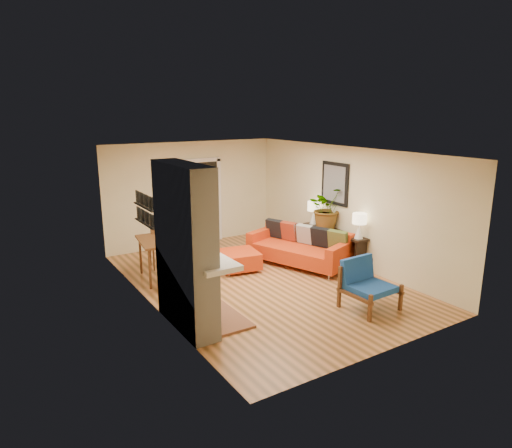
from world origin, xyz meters
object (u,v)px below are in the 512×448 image
object	(u,v)px
dining_table	(164,247)
console_table	(334,237)
sofa	(301,247)
lamp_near	(359,223)
blue_chair	(365,281)
lamp_far	(314,210)
houseplant	(327,208)
ottoman	(239,259)

from	to	relation	value
dining_table	console_table	bearing A→B (deg)	-15.80
sofa	lamp_near	xyz separation A→B (m)	(0.72, -1.04, 0.68)
blue_chair	dining_table	world-z (taller)	dining_table
lamp_far	sofa	bearing A→B (deg)	-147.54
lamp_far	houseplant	distance (m)	0.50
lamp_near	lamp_far	distance (m)	1.50
sofa	houseplant	size ratio (longest dim) A/B	2.52
sofa	houseplant	bearing A→B (deg)	-1.34
dining_table	console_table	xyz separation A→B (m)	(3.64, -1.03, -0.09)
console_table	lamp_near	distance (m)	0.90
lamp_near	houseplant	world-z (taller)	houseplant
houseplant	lamp_far	bearing A→B (deg)	88.80
dining_table	lamp_far	xyz separation A→B (m)	(3.64, -0.29, 0.39)
blue_chair	dining_table	bearing A→B (deg)	127.57
lamp_near	blue_chair	bearing A→B (deg)	-130.36
dining_table	sofa	bearing A→B (deg)	-14.42
sofa	houseplant	xyz separation A→B (m)	(0.71, -0.02, 0.82)
lamp_far	lamp_near	bearing A→B (deg)	-90.00
ottoman	houseplant	size ratio (longest dim) A/B	0.96
dining_table	houseplant	bearing A→B (deg)	-11.92
houseplant	dining_table	bearing A→B (deg)	168.08
sofa	blue_chair	xyz separation A→B (m)	(-0.46, -2.44, 0.08)
blue_chair	lamp_near	bearing A→B (deg)	49.64
ottoman	console_table	size ratio (longest dim) A/B	0.50
lamp_near	houseplant	distance (m)	1.03
lamp_far	blue_chair	bearing A→B (deg)	-112.28
console_table	houseplant	distance (m)	0.68
ottoman	lamp_near	xyz separation A→B (m)	(2.11, -1.42, 0.83)
console_table	lamp_near	size ratio (longest dim) A/B	3.43
console_table	houseplant	world-z (taller)	houseplant
ottoman	console_table	xyz separation A→B (m)	(2.11, -0.66, 0.34)
blue_chair	console_table	size ratio (longest dim) A/B	0.46
console_table	lamp_near	xyz separation A→B (m)	(0.00, -0.76, 0.49)
blue_chair	ottoman	bearing A→B (deg)	108.09
console_table	houseplant	size ratio (longest dim) A/B	1.92
console_table	lamp_near	world-z (taller)	lamp_near
dining_table	lamp_near	world-z (taller)	lamp_near
lamp_near	dining_table	bearing A→B (deg)	153.81
dining_table	console_table	world-z (taller)	dining_table
blue_chair	houseplant	xyz separation A→B (m)	(1.18, 2.42, 0.74)
blue_chair	houseplant	bearing A→B (deg)	64.06
lamp_near	houseplant	size ratio (longest dim) A/B	0.56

